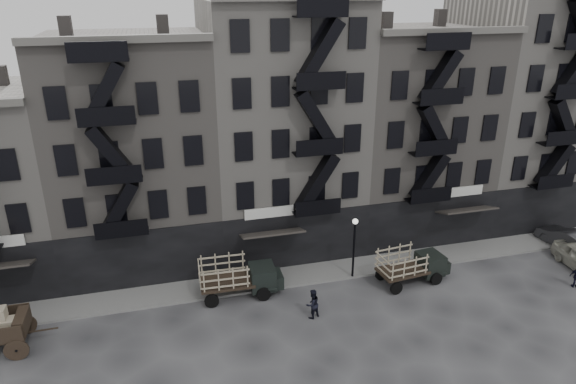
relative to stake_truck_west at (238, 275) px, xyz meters
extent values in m
plane|color=#38383A|center=(4.51, -2.60, -1.44)|extent=(140.00, 140.00, 0.00)
cube|color=slate|center=(4.51, 1.15, -1.36)|extent=(55.00, 2.50, 0.15)
cube|color=slate|center=(-5.49, 7.40, 6.06)|extent=(10.00, 10.00, 15.00)
cube|color=black|center=(-5.49, 2.45, 0.56)|extent=(10.00, 0.35, 4.00)
cube|color=#595651|center=(-5.49, 2.25, 13.76)|extent=(10.00, 0.50, 0.40)
cube|color=#4C4744|center=(-8.49, 7.40, 14.16)|extent=(0.70, 0.70, 1.20)
cube|color=#4C4744|center=(-2.99, 7.40, 14.16)|extent=(0.70, 0.70, 1.20)
cube|color=#9F9A92|center=(4.51, 7.40, 7.06)|extent=(10.00, 10.00, 17.00)
cube|color=black|center=(4.51, 2.45, 0.56)|extent=(10.00, 0.35, 4.00)
cube|color=slate|center=(14.51, 7.40, 6.06)|extent=(10.00, 10.00, 15.00)
cube|color=black|center=(14.51, 2.45, 0.56)|extent=(10.00, 0.35, 4.00)
cube|color=#595651|center=(14.51, 2.25, 13.76)|extent=(10.00, 0.50, 0.40)
cube|color=#4C4744|center=(11.51, 7.40, 14.16)|extent=(0.70, 0.70, 1.20)
cube|color=#4C4744|center=(17.01, 7.40, 14.16)|extent=(0.70, 0.70, 1.20)
cube|color=#9F9A92|center=(24.51, 7.40, 7.56)|extent=(10.00, 10.00, 18.00)
cube|color=black|center=(24.51, 2.45, 0.56)|extent=(10.00, 0.35, 4.00)
cylinder|color=black|center=(7.51, 0.00, 0.56)|extent=(0.14, 0.14, 4.00)
sphere|color=silver|center=(7.51, 0.00, 2.66)|extent=(0.36, 0.36, 0.36)
cylinder|color=black|center=(-11.96, -2.96, -0.83)|extent=(1.21, 0.11, 1.21)
cylinder|color=black|center=(-11.96, -0.76, -0.83)|extent=(1.21, 0.11, 1.21)
cube|color=black|center=(-11.74, -1.86, 0.10)|extent=(0.55, 1.76, 0.88)
cube|color=black|center=(-0.71, 0.02, -0.44)|extent=(3.29, 2.01, 0.17)
cube|color=black|center=(1.48, -0.05, -0.34)|extent=(1.58, 1.76, 1.43)
cube|color=black|center=(2.33, -0.08, -0.63)|extent=(0.81, 1.45, 0.86)
cylinder|color=black|center=(1.35, -1.00, -1.01)|extent=(0.86, 0.24, 0.86)
cylinder|color=black|center=(1.41, 0.90, -1.01)|extent=(0.86, 0.24, 0.86)
cylinder|color=black|center=(-1.78, -0.89, -1.01)|extent=(0.86, 0.24, 0.86)
cylinder|color=black|center=(-1.72, 1.01, -1.01)|extent=(0.86, 0.24, 0.86)
cube|color=black|center=(10.32, -1.44, -0.49)|extent=(3.24, 2.13, 0.16)
cube|color=black|center=(12.38, -1.21, -0.40)|extent=(1.61, 1.77, 1.35)
cube|color=black|center=(13.18, -1.12, -0.67)|extent=(0.87, 1.42, 0.81)
cylinder|color=black|center=(12.39, -2.11, -1.03)|extent=(0.83, 0.29, 0.81)
cylinder|color=black|center=(12.19, -0.32, -1.03)|extent=(0.83, 0.29, 0.81)
cylinder|color=black|center=(9.44, -2.44, -1.03)|extent=(0.83, 0.29, 0.81)
cylinder|color=black|center=(9.24, -0.65, -1.03)|extent=(0.83, 0.29, 0.81)
imported|color=#29292C|center=(24.01, -0.41, -0.65)|extent=(2.15, 4.95, 1.58)
imported|color=black|center=(3.68, -3.39, -0.53)|extent=(1.07, 0.97, 1.81)
camera|label=1|loc=(-4.08, -26.94, 16.42)|focal=32.00mm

